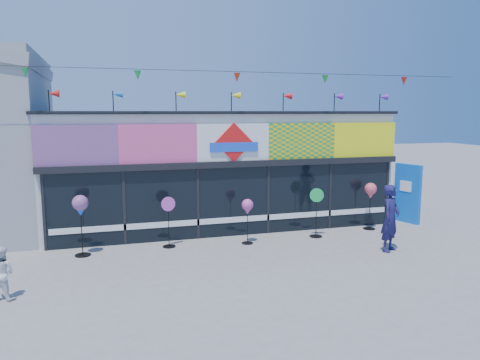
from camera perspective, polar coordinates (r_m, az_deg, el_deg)
name	(u,v)px	position (r m, az deg, el deg)	size (l,w,h in m)	color
ground	(269,268)	(12.54, 3.58, -10.69)	(80.00, 80.00, 0.00)	slate
kite_shop	(215,166)	(17.66, -3.04, 1.71)	(16.00, 5.70, 5.31)	silver
blue_sign	(407,193)	(18.36, 19.73, -1.53)	(0.45, 1.09, 2.17)	blue
spinner_0	(80,207)	(13.94, -18.88, -3.17)	(0.45, 0.45, 1.76)	black
spinner_1	(169,221)	(14.33, -8.70, -4.92)	(0.43, 0.39, 1.55)	black
spinner_2	(247,208)	(14.47, 0.92, -3.44)	(0.36, 0.36, 1.41)	black
spinner_3	(316,211)	(15.50, 9.29, -3.79)	(0.44, 0.41, 1.62)	black
spinner_4	(371,192)	(16.83, 15.63, -1.44)	(0.42, 0.42, 1.64)	black
adult_man	(391,218)	(14.43, 17.88, -4.45)	(0.72, 0.47, 1.98)	#181647
child	(2,273)	(11.62, -27.06, -10.04)	(0.59, 0.34, 1.21)	white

